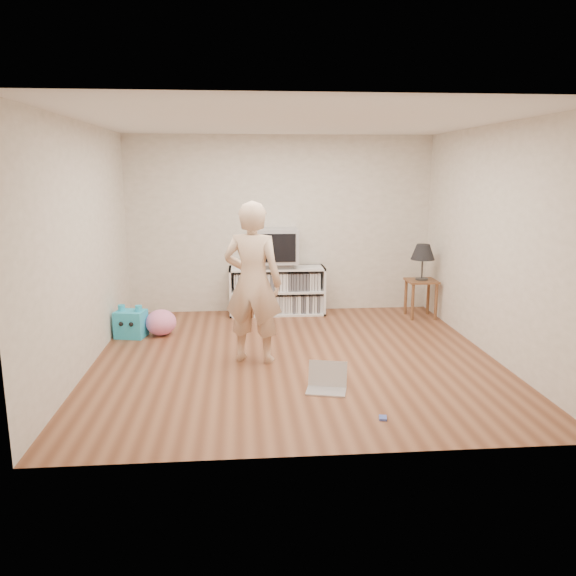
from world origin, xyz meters
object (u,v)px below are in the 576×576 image
(laptop, at_px, (327,382))
(plush_pink, at_px, (161,322))
(dvd_deck, at_px, (277,265))
(crt_tv, at_px, (277,246))
(media_unit, at_px, (277,290))
(person, at_px, (253,283))
(side_table, at_px, (421,289))
(table_lamp, at_px, (423,253))
(plush_blue, at_px, (131,323))

(laptop, bearing_deg, plush_pink, 147.09)
(dvd_deck, bearing_deg, crt_tv, -90.00)
(media_unit, height_order, person, person)
(crt_tv, height_order, plush_pink, crt_tv)
(dvd_deck, bearing_deg, side_table, -10.18)
(dvd_deck, distance_m, table_lamp, 2.10)
(crt_tv, distance_m, plush_blue, 2.35)
(side_table, height_order, person, person)
(dvd_deck, distance_m, laptop, 3.07)
(crt_tv, relative_size, laptop, 1.36)
(side_table, xyz_separation_m, laptop, (-1.77, -2.62, -0.35))
(plush_pink, bearing_deg, laptop, -47.18)
(dvd_deck, xyz_separation_m, side_table, (2.06, -0.37, -0.32))
(laptop, relative_size, plush_blue, 1.05)
(media_unit, distance_m, plush_pink, 1.87)
(plush_blue, height_order, plush_pink, plush_blue)
(person, bearing_deg, plush_blue, -17.06)
(media_unit, xyz_separation_m, crt_tv, (-0.00, -0.02, 0.67))
(person, relative_size, plush_blue, 4.25)
(person, distance_m, plush_blue, 1.99)
(media_unit, xyz_separation_m, plush_blue, (-1.94, -1.05, -0.17))
(side_table, height_order, plush_pink, side_table)
(laptop, relative_size, plush_pink, 1.12)
(media_unit, distance_m, crt_tv, 0.67)
(dvd_deck, distance_m, side_table, 2.12)
(table_lamp, height_order, laptop, table_lamp)
(table_lamp, relative_size, plush_pink, 1.31)
(dvd_deck, relative_size, crt_tv, 0.75)
(crt_tv, xyz_separation_m, plush_blue, (-1.94, -1.03, -0.84))
(table_lamp, distance_m, laptop, 3.28)
(crt_tv, bearing_deg, plush_blue, -151.98)
(media_unit, height_order, crt_tv, crt_tv)
(laptop, height_order, plush_blue, plush_blue)
(person, relative_size, laptop, 4.05)
(media_unit, height_order, dvd_deck, dvd_deck)
(laptop, bearing_deg, crt_tv, 109.84)
(dvd_deck, distance_m, person, 2.12)
(person, bearing_deg, side_table, -128.33)
(laptop, bearing_deg, media_unit, 109.80)
(table_lamp, xyz_separation_m, plush_pink, (-3.63, -0.61, -0.77))
(person, bearing_deg, laptop, 144.06)
(crt_tv, bearing_deg, person, -100.90)
(media_unit, relative_size, side_table, 2.55)
(crt_tv, relative_size, plush_pink, 1.53)
(media_unit, distance_m, table_lamp, 2.18)
(side_table, bearing_deg, table_lamp, 0.00)
(crt_tv, bearing_deg, dvd_deck, 90.00)
(dvd_deck, height_order, side_table, dvd_deck)
(side_table, relative_size, plush_blue, 1.31)
(dvd_deck, xyz_separation_m, laptop, (0.29, -2.99, -0.66))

